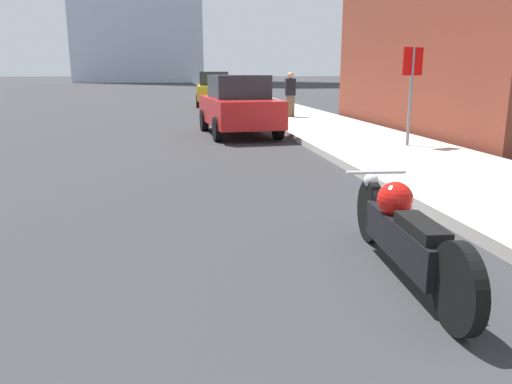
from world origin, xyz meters
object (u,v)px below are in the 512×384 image
(pedestrian, at_px, (290,94))
(motorcycle, at_px, (404,232))
(stop_sign, at_px, (412,79))
(parked_car_yellow, at_px, (214,89))
(parked_car_red, at_px, (238,105))

(pedestrian, bearing_deg, motorcycle, -99.14)
(motorcycle, height_order, stop_sign, stop_sign)
(stop_sign, bearing_deg, pedestrian, 97.03)
(motorcycle, distance_m, parked_car_yellow, 22.92)
(motorcycle, distance_m, parked_car_red, 10.39)
(parked_car_red, bearing_deg, stop_sign, -52.36)
(motorcycle, relative_size, parked_car_yellow, 0.63)
(motorcycle, xyz_separation_m, parked_car_red, (-0.13, 10.38, 0.44))
(motorcycle, distance_m, stop_sign, 7.49)
(stop_sign, xyz_separation_m, pedestrian, (-0.95, 7.68, -0.65))
(parked_car_yellow, relative_size, stop_sign, 1.93)
(stop_sign, height_order, pedestrian, stop_sign)
(stop_sign, relative_size, pedestrian, 1.33)
(parked_car_yellow, distance_m, pedestrian, 8.86)
(parked_car_red, xyz_separation_m, stop_sign, (3.38, -3.74, 0.78))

